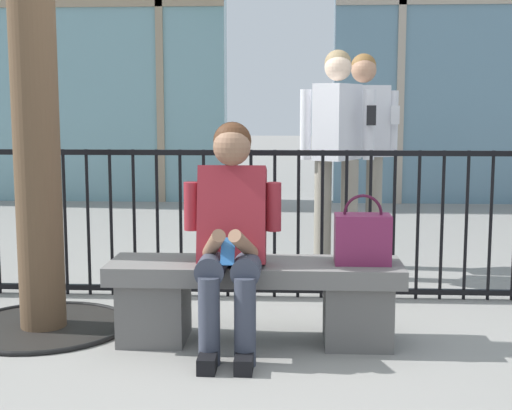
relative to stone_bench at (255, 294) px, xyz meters
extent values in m
plane|color=gray|center=(0.00, 0.00, -0.27)|extent=(60.00, 60.00, 0.00)
cube|color=slate|center=(0.00, 0.00, 0.13)|extent=(1.60, 0.44, 0.10)
cube|color=#605E5B|center=(-0.56, 0.00, -0.10)|extent=(0.36, 0.37, 0.35)
cube|color=#605E5B|center=(0.56, 0.00, -0.10)|extent=(0.36, 0.37, 0.35)
cylinder|color=#383D4C|center=(-0.21, -0.18, 0.20)|extent=(0.15, 0.40, 0.15)
cylinder|color=#383D4C|center=(-0.21, -0.38, -0.05)|extent=(0.11, 0.11, 0.45)
cube|color=black|center=(-0.21, -0.44, -0.23)|extent=(0.09, 0.22, 0.08)
cylinder|color=#383D4C|center=(-0.03, -0.18, 0.20)|extent=(0.15, 0.40, 0.15)
cylinder|color=#383D4C|center=(-0.03, -0.38, -0.05)|extent=(0.11, 0.11, 0.45)
cube|color=black|center=(-0.03, -0.44, -0.23)|extent=(0.09, 0.22, 0.08)
cube|color=maroon|center=(-0.12, -0.04, 0.44)|extent=(0.36, 0.30, 0.55)
cylinder|color=maroon|center=(-0.34, -0.04, 0.49)|extent=(0.08, 0.08, 0.26)
cylinder|color=#8E664C|center=(-0.20, -0.26, 0.32)|extent=(0.16, 0.28, 0.20)
cylinder|color=maroon|center=(0.10, -0.04, 0.49)|extent=(0.08, 0.08, 0.26)
cylinder|color=#8E664C|center=(-0.04, -0.26, 0.32)|extent=(0.16, 0.28, 0.20)
cube|color=#2D6BB7|center=(-0.12, -0.32, 0.30)|extent=(0.07, 0.10, 0.13)
sphere|color=#8E664C|center=(-0.12, -0.06, 0.81)|extent=(0.20, 0.20, 0.20)
sphere|color=#472816|center=(-0.12, -0.03, 0.84)|extent=(0.20, 0.20, 0.20)
cube|color=#7A234C|center=(0.58, -0.01, 0.31)|extent=(0.30, 0.18, 0.27)
torus|color=#49152D|center=(0.58, -0.01, 0.45)|extent=(0.21, 0.02, 0.21)
cylinder|color=gray|center=(0.43, 1.57, 0.18)|extent=(0.13, 0.13, 0.90)
cube|color=black|center=(0.43, 1.53, -0.24)|extent=(0.09, 0.22, 0.06)
cylinder|color=gray|center=(0.63, 1.57, 0.18)|extent=(0.13, 0.13, 0.90)
cube|color=black|center=(0.63, 1.53, -0.24)|extent=(0.09, 0.22, 0.06)
cube|color=silver|center=(0.53, 1.57, 0.91)|extent=(0.38, 0.44, 0.56)
cylinder|color=silver|center=(0.29, 1.57, 0.89)|extent=(0.08, 0.08, 0.52)
cylinder|color=silver|center=(0.76, 1.57, 0.89)|extent=(0.08, 0.08, 0.52)
sphere|color=beige|center=(0.53, 1.57, 1.31)|extent=(0.20, 0.20, 0.20)
sphere|color=#997F59|center=(0.53, 1.59, 1.34)|extent=(0.20, 0.20, 0.20)
cube|color=black|center=(0.77, 1.47, 0.96)|extent=(0.07, 0.01, 0.14)
cylinder|color=gray|center=(0.65, 1.95, 0.18)|extent=(0.13, 0.13, 0.90)
cube|color=black|center=(0.65, 1.91, -0.24)|extent=(0.09, 0.22, 0.06)
cylinder|color=gray|center=(0.85, 1.95, 0.18)|extent=(0.13, 0.13, 0.90)
cube|color=black|center=(0.85, 1.91, -0.24)|extent=(0.09, 0.22, 0.06)
cube|color=silver|center=(0.75, 1.95, 0.91)|extent=(0.42, 0.31, 0.56)
cylinder|color=silver|center=(0.52, 1.95, 0.89)|extent=(0.08, 0.08, 0.52)
cylinder|color=silver|center=(0.99, 1.95, 0.89)|extent=(0.08, 0.08, 0.52)
sphere|color=tan|center=(0.75, 1.95, 1.31)|extent=(0.20, 0.20, 0.20)
sphere|color=olive|center=(0.75, 1.97, 1.34)|extent=(0.20, 0.20, 0.20)
cube|color=silver|center=(0.99, 1.85, 0.96)|extent=(0.07, 0.01, 0.14)
cylinder|color=black|center=(-1.68, 0.96, 0.23)|extent=(0.02, 0.02, 1.01)
cylinder|color=black|center=(-1.52, 0.96, 0.23)|extent=(0.02, 0.02, 1.01)
cylinder|color=black|center=(-1.36, 0.96, 0.23)|extent=(0.02, 0.02, 1.01)
cylinder|color=black|center=(-1.20, 0.96, 0.23)|extent=(0.02, 0.02, 1.01)
cylinder|color=black|center=(-1.04, 0.96, 0.23)|extent=(0.02, 0.02, 1.01)
cylinder|color=black|center=(-0.88, 0.96, 0.23)|extent=(0.02, 0.02, 1.01)
cylinder|color=black|center=(-0.72, 0.96, 0.23)|extent=(0.02, 0.02, 1.01)
cylinder|color=black|center=(-0.56, 0.96, 0.23)|extent=(0.02, 0.02, 1.01)
cylinder|color=black|center=(-0.40, 0.96, 0.23)|extent=(0.02, 0.02, 1.01)
cylinder|color=black|center=(-0.24, 0.96, 0.23)|extent=(0.02, 0.02, 1.01)
cylinder|color=black|center=(-0.08, 0.96, 0.23)|extent=(0.02, 0.02, 1.01)
cylinder|color=black|center=(0.08, 0.96, 0.23)|extent=(0.02, 0.02, 1.01)
cylinder|color=black|center=(0.24, 0.96, 0.23)|extent=(0.02, 0.02, 1.01)
cylinder|color=black|center=(0.40, 0.96, 0.23)|extent=(0.02, 0.02, 1.01)
cylinder|color=black|center=(0.56, 0.96, 0.23)|extent=(0.02, 0.02, 1.01)
cylinder|color=black|center=(0.72, 0.96, 0.23)|extent=(0.02, 0.02, 1.01)
cylinder|color=black|center=(0.88, 0.96, 0.23)|extent=(0.02, 0.02, 1.01)
cylinder|color=black|center=(1.04, 0.96, 0.23)|extent=(0.02, 0.02, 1.01)
cylinder|color=black|center=(1.20, 0.96, 0.23)|extent=(0.02, 0.02, 1.01)
cylinder|color=black|center=(1.36, 0.96, 0.23)|extent=(0.02, 0.02, 1.01)
cylinder|color=black|center=(1.52, 0.96, 0.23)|extent=(0.02, 0.02, 1.01)
cube|color=black|center=(0.00, 0.96, -0.22)|extent=(7.20, 0.04, 0.04)
cube|color=black|center=(0.00, 0.96, 0.72)|extent=(7.20, 0.04, 0.04)
cylinder|color=black|center=(-1.26, 0.18, -0.27)|extent=(0.99, 0.99, 0.01)
torus|color=black|center=(-1.26, 0.18, -0.26)|extent=(1.02, 1.02, 0.03)
cylinder|color=brown|center=(-1.26, 0.18, 1.43)|extent=(0.26, 0.26, 3.40)
camera|label=1|loc=(0.21, -3.88, 1.01)|focal=50.93mm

